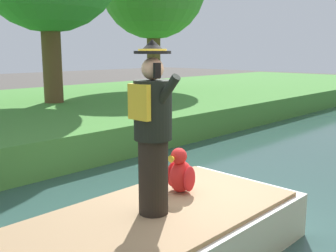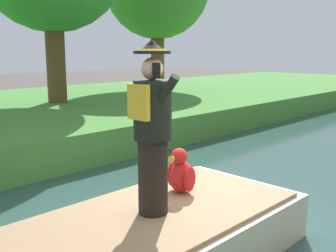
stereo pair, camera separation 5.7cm
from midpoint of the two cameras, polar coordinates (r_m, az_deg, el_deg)
name	(u,v)px [view 2 (the right image)]	position (r m, az deg, el deg)	size (l,w,h in m)	color
ground_plane	(208,243)	(5.40, 6.04, -16.27)	(80.00, 80.00, 0.00)	#4C4742
canal_water	(208,239)	(5.38, 6.05, -15.80)	(7.12, 48.00, 0.10)	#2D4C47
boat	(136,246)	(4.43, -4.18, -16.80)	(1.81, 4.20, 0.61)	silver
person_pirate	(152,129)	(4.18, -1.89, -0.49)	(0.61, 0.42, 1.85)	black
parrot_plush	(181,173)	(4.97, 2.17, -6.76)	(0.36, 0.34, 0.57)	red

